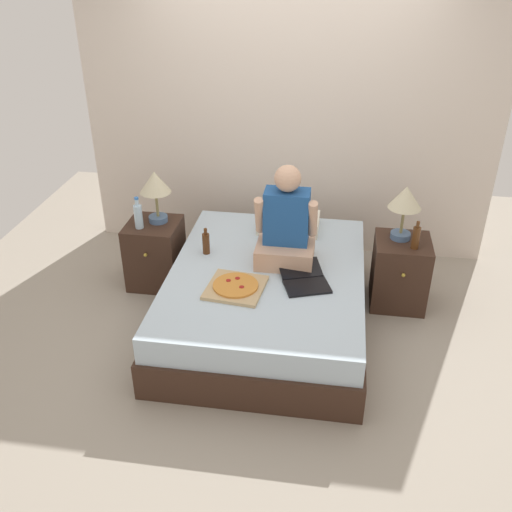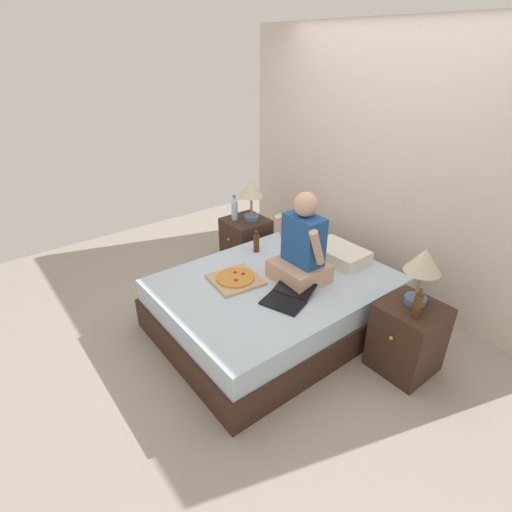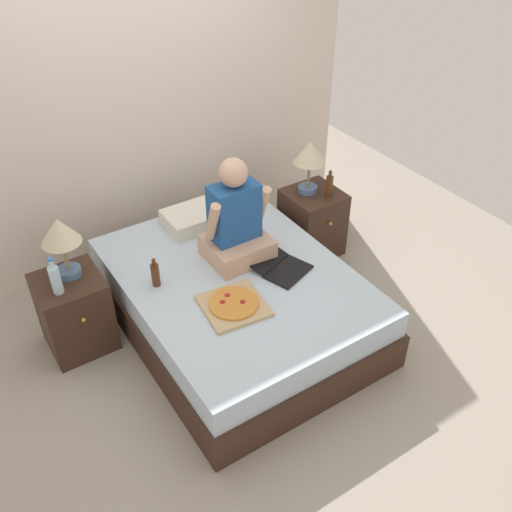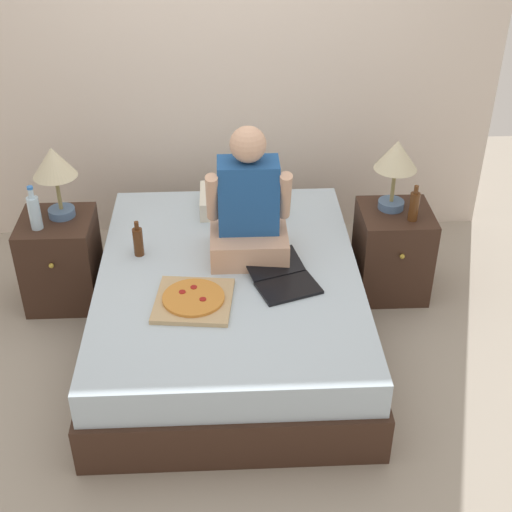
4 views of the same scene
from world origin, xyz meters
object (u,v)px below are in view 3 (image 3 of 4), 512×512
water_bottle (55,279)px  beer_bottle (329,186)px  pizza_box (234,305)px  nightstand_right (312,222)px  lamp_on_right_nightstand (310,156)px  lamp_on_left_nightstand (60,235)px  beer_bottle_on_bed (155,274)px  bed (236,300)px  laptop (280,267)px  person_seated (236,223)px  nightstand_left (75,312)px

water_bottle → beer_bottle: (2.24, -0.01, -0.02)m
water_bottle → pizza_box: water_bottle is taller
nightstand_right → lamp_on_right_nightstand: (-0.03, 0.05, 0.62)m
lamp_on_right_nightstand → pizza_box: (-1.20, -0.79, -0.40)m
lamp_on_left_nightstand → beer_bottle_on_bed: bearing=-32.6°
beer_bottle_on_bed → pizza_box: bearing=-55.9°
nightstand_right → beer_bottle_on_bed: beer_bottle_on_bed is taller
bed → laptop: 0.42m
pizza_box → bed: bearing=56.7°
person_seated → pizza_box: (-0.31, -0.47, -0.27)m
bed → pizza_box: pizza_box is taller
beer_bottle_on_bed → beer_bottle: bearing=5.6°
beer_bottle_on_bed → bed: bearing=-20.6°
lamp_on_left_nightstand → nightstand_right: 2.14m
nightstand_right → beer_bottle_on_bed: (-1.56, -0.26, 0.29)m
nightstand_left → water_bottle: bearing=-131.7°
bed → lamp_on_right_nightstand: 1.31m
laptop → beer_bottle_on_bed: 0.88m
person_seated → beer_bottle_on_bed: size_ratio=3.55×
lamp_on_left_nightstand → lamp_on_right_nightstand: 2.02m
lamp_on_left_nightstand → pizza_box: size_ratio=1.02×
nightstand_left → person_seated: size_ratio=0.74×
lamp_on_right_nightstand → person_seated: size_ratio=0.58×
water_bottle → laptop: (1.42, -0.49, -0.19)m
lamp_on_left_nightstand → beer_bottle_on_bed: lamp_on_left_nightstand is taller
person_seated → laptop: 0.44m
pizza_box → lamp_on_left_nightstand: bearing=135.7°
lamp_on_left_nightstand → pizza_box: 1.21m
lamp_on_left_nightstand → nightstand_right: bearing=-1.4°
bed → laptop: size_ratio=4.01×
nightstand_right → beer_bottle: beer_bottle is taller
bed → lamp_on_left_nightstand: size_ratio=4.42×
nightstand_left → beer_bottle: size_ratio=2.52×
nightstand_right → beer_bottle_on_bed: bearing=-170.5°
bed → person_seated: bearing=56.6°
person_seated → nightstand_right: bearing=16.5°
water_bottle → beer_bottle: bearing=-0.3°
bed → lamp_on_right_nightstand: bearing=26.5°
beer_bottle → lamp_on_right_nightstand: bearing=123.7°
person_seated → water_bottle: bearing=171.6°
beer_bottle_on_bed → person_seated: bearing=-1.2°
lamp_on_right_nightstand → water_bottle: bearing=-176.3°
person_seated → laptop: size_ratio=1.57×
pizza_box → beer_bottle_on_bed: (-0.33, 0.48, 0.07)m
beer_bottle → laptop: 0.96m
water_bottle → pizza_box: 1.15m
beer_bottle → beer_bottle_on_bed: (-1.63, -0.16, -0.10)m
laptop → bed: bearing=156.7°
bed → beer_bottle: (1.11, 0.36, 0.44)m
laptop → lamp_on_right_nightstand: bearing=41.4°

